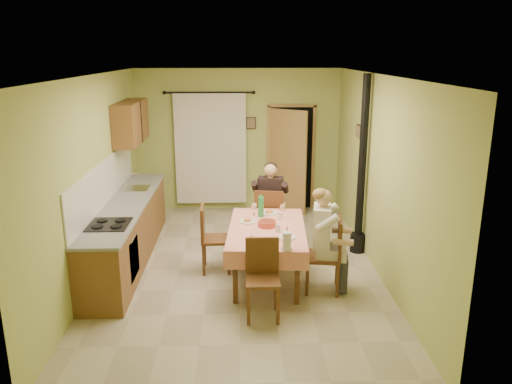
{
  "coord_description": "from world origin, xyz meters",
  "views": [
    {
      "loc": [
        0.01,
        -6.82,
        3.1
      ],
      "look_at": [
        0.25,
        0.1,
        1.15
      ],
      "focal_mm": 35.0,
      "sensor_mm": 36.0,
      "label": 1
    }
  ],
  "objects_px": {
    "dining_table": "(267,253)",
    "stove_flue": "(361,190)",
    "chair_far": "(270,231)",
    "chair_left": "(215,251)",
    "chair_right": "(324,270)",
    "man_far": "(270,196)",
    "man_right": "(324,228)",
    "chair_near": "(263,295)"
  },
  "relations": [
    {
      "from": "chair_far",
      "to": "chair_left",
      "type": "xyz_separation_m",
      "value": [
        -0.85,
        -0.83,
        -0.0
      ]
    },
    {
      "from": "man_right",
      "to": "stove_flue",
      "type": "distance_m",
      "value": 1.55
    },
    {
      "from": "man_right",
      "to": "stove_flue",
      "type": "bearing_deg",
      "value": -21.27
    },
    {
      "from": "chair_right",
      "to": "man_far",
      "type": "distance_m",
      "value": 1.76
    },
    {
      "from": "chair_far",
      "to": "chair_near",
      "type": "relative_size",
      "value": 1.06
    },
    {
      "from": "man_far",
      "to": "man_right",
      "type": "bearing_deg",
      "value": -58.86
    },
    {
      "from": "chair_far",
      "to": "man_right",
      "type": "relative_size",
      "value": 0.73
    },
    {
      "from": "chair_near",
      "to": "stove_flue",
      "type": "relative_size",
      "value": 0.34
    },
    {
      "from": "chair_left",
      "to": "man_right",
      "type": "distance_m",
      "value": 1.72
    },
    {
      "from": "chair_far",
      "to": "chair_near",
      "type": "height_order",
      "value": "chair_far"
    },
    {
      "from": "chair_left",
      "to": "man_right",
      "type": "relative_size",
      "value": 0.71
    },
    {
      "from": "dining_table",
      "to": "chair_far",
      "type": "xyz_separation_m",
      "value": [
        0.11,
        1.13,
        -0.09
      ]
    },
    {
      "from": "chair_near",
      "to": "stove_flue",
      "type": "xyz_separation_m",
      "value": [
        1.62,
        2.0,
        0.73
      ]
    },
    {
      "from": "stove_flue",
      "to": "man_right",
      "type": "bearing_deg",
      "value": -120.72
    },
    {
      "from": "chair_near",
      "to": "chair_left",
      "type": "distance_m",
      "value": 1.51
    },
    {
      "from": "chair_right",
      "to": "man_right",
      "type": "relative_size",
      "value": 0.73
    },
    {
      "from": "man_far",
      "to": "dining_table",
      "type": "bearing_deg",
      "value": -86.35
    },
    {
      "from": "chair_near",
      "to": "chair_right",
      "type": "height_order",
      "value": "chair_right"
    },
    {
      "from": "chair_near",
      "to": "stove_flue",
      "type": "distance_m",
      "value": 2.68
    },
    {
      "from": "chair_far",
      "to": "man_right",
      "type": "distance_m",
      "value": 1.74
    },
    {
      "from": "chair_left",
      "to": "man_right",
      "type": "xyz_separation_m",
      "value": [
        1.46,
        -0.69,
        0.59
      ]
    },
    {
      "from": "chair_right",
      "to": "chair_left",
      "type": "distance_m",
      "value": 1.63
    },
    {
      "from": "chair_far",
      "to": "man_far",
      "type": "relative_size",
      "value": 0.73
    },
    {
      "from": "chair_near",
      "to": "chair_right",
      "type": "relative_size",
      "value": 0.94
    },
    {
      "from": "chair_near",
      "to": "chair_left",
      "type": "height_order",
      "value": "chair_left"
    },
    {
      "from": "chair_far",
      "to": "stove_flue",
      "type": "xyz_separation_m",
      "value": [
        1.4,
        -0.19,
        0.73
      ]
    },
    {
      "from": "chair_near",
      "to": "chair_right",
      "type": "xyz_separation_m",
      "value": [
        0.85,
        0.68,
        0.0
      ]
    },
    {
      "from": "man_right",
      "to": "stove_flue",
      "type": "height_order",
      "value": "stove_flue"
    },
    {
      "from": "chair_right",
      "to": "chair_left",
      "type": "height_order",
      "value": "chair_right"
    },
    {
      "from": "chair_near",
      "to": "man_far",
      "type": "distance_m",
      "value": 2.3
    },
    {
      "from": "chair_far",
      "to": "man_far",
      "type": "distance_m",
      "value": 0.59
    },
    {
      "from": "dining_table",
      "to": "chair_near",
      "type": "height_order",
      "value": "chair_near"
    },
    {
      "from": "chair_left",
      "to": "man_far",
      "type": "relative_size",
      "value": 0.71
    },
    {
      "from": "dining_table",
      "to": "chair_left",
      "type": "bearing_deg",
      "value": 161.46
    },
    {
      "from": "man_right",
      "to": "man_far",
      "type": "bearing_deg",
      "value": 31.19
    },
    {
      "from": "man_far",
      "to": "man_right",
      "type": "distance_m",
      "value": 1.65
    },
    {
      "from": "chair_far",
      "to": "chair_left",
      "type": "height_order",
      "value": "chair_far"
    },
    {
      "from": "dining_table",
      "to": "stove_flue",
      "type": "distance_m",
      "value": 1.89
    },
    {
      "from": "dining_table",
      "to": "chair_near",
      "type": "relative_size",
      "value": 1.89
    },
    {
      "from": "chair_near",
      "to": "man_far",
      "type": "bearing_deg",
      "value": -95.69
    },
    {
      "from": "man_far",
      "to": "stove_flue",
      "type": "height_order",
      "value": "stove_flue"
    },
    {
      "from": "chair_near",
      "to": "man_far",
      "type": "relative_size",
      "value": 0.69
    }
  ]
}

